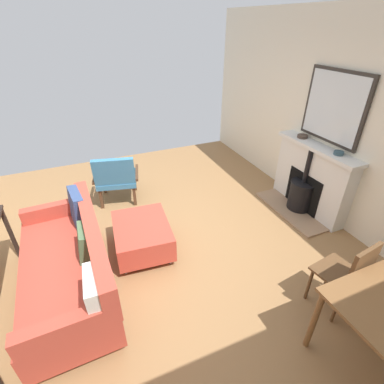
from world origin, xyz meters
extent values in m
cube|color=olive|center=(0.00, 0.00, 0.00)|extent=(5.42, 6.07, 0.01)
cube|color=silver|center=(-2.71, 0.00, 1.37)|extent=(0.12, 6.07, 2.75)
cube|color=#9E7A5B|center=(-2.23, 0.05, 0.01)|extent=(0.39, 1.25, 0.03)
cube|color=silver|center=(-2.54, 0.05, 0.50)|extent=(0.22, 1.31, 0.99)
cube|color=black|center=(-2.44, 0.05, 0.32)|extent=(0.06, 0.66, 0.58)
cylinder|color=black|center=(-2.40, 0.05, 0.25)|extent=(0.36, 0.36, 0.43)
cylinder|color=black|center=(-2.40, 0.05, 0.47)|extent=(0.38, 0.38, 0.02)
cylinder|color=black|center=(-2.40, 0.05, 0.74)|extent=(0.07, 0.07, 0.51)
cube|color=silver|center=(-2.51, 0.05, 1.02)|extent=(0.27, 1.39, 0.05)
cube|color=#2D2823|center=(-2.62, 0.05, 1.57)|extent=(0.04, 0.96, 0.93)
cube|color=silver|center=(-2.60, 0.05, 1.57)|extent=(0.01, 0.88, 0.85)
cylinder|color=#47382D|center=(-2.53, -0.29, 1.06)|extent=(0.16, 0.16, 0.04)
torus|color=#47382D|center=(-2.53, -0.29, 1.08)|extent=(0.15, 0.15, 0.01)
cylinder|color=#334C56|center=(-2.53, 0.38, 1.06)|extent=(0.13, 0.13, 0.04)
torus|color=#334C56|center=(-2.53, 0.38, 1.08)|extent=(0.13, 0.13, 0.01)
cylinder|color=#B2B2B7|center=(1.32, -0.43, 0.05)|extent=(0.04, 0.04, 0.10)
cylinder|color=#B2B2B7|center=(1.27, 1.14, 0.05)|extent=(0.04, 0.04, 0.10)
cylinder|color=#B2B2B7|center=(0.67, -0.45, 0.05)|extent=(0.04, 0.04, 0.10)
cylinder|color=#B2B2B7|center=(0.62, 1.11, 0.05)|extent=(0.04, 0.04, 0.10)
cube|color=#B74233|center=(0.97, 0.34, 0.27)|extent=(0.87, 1.87, 0.35)
cube|color=#B74233|center=(0.63, 0.33, 0.64)|extent=(0.20, 1.85, 0.38)
cube|color=#B74233|center=(1.00, -0.52, 0.54)|extent=(0.77, 0.14, 0.18)
cube|color=#B74233|center=(0.94, 1.20, 0.54)|extent=(0.77, 0.14, 0.18)
cube|color=#334775|center=(0.75, -0.32, 0.64)|extent=(0.20, 0.43, 0.42)
cube|color=#4C6B47|center=(0.73, 0.32, 0.60)|extent=(0.16, 0.33, 0.34)
cube|color=beige|center=(0.71, 1.04, 0.62)|extent=(0.14, 0.39, 0.38)
cylinder|color=#B2B2B7|center=(0.30, -0.35, 0.04)|extent=(0.03, 0.03, 0.09)
cylinder|color=#B2B2B7|center=(0.37, 0.31, 0.04)|extent=(0.03, 0.03, 0.09)
cylinder|color=#B2B2B7|center=(-0.23, -0.30, 0.04)|extent=(0.03, 0.03, 0.09)
cylinder|color=#B2B2B7|center=(-0.16, 0.36, 0.04)|extent=(0.03, 0.03, 0.09)
cube|color=#B74233|center=(0.07, 0.01, 0.25)|extent=(0.74, 0.89, 0.31)
cube|color=#4C3321|center=(-0.19, -1.53, 0.18)|extent=(0.05, 0.05, 0.35)
cube|color=#4C3321|center=(0.31, -1.64, 0.18)|extent=(0.05, 0.05, 0.35)
cube|color=#4C3321|center=(-0.08, -1.06, 0.18)|extent=(0.05, 0.05, 0.35)
cube|color=#4C3321|center=(0.42, -1.18, 0.18)|extent=(0.05, 0.05, 0.35)
cube|color=teal|center=(0.12, -1.35, 0.37)|extent=(0.71, 0.68, 0.08)
cube|color=teal|center=(0.17, -1.11, 0.62)|extent=(0.61, 0.26, 0.43)
cube|color=#4C3321|center=(-0.19, -1.28, 0.46)|extent=(0.16, 0.53, 0.04)
cube|color=#4C3321|center=(0.43, -1.43, 0.46)|extent=(0.16, 0.53, 0.04)
cube|color=black|center=(1.53, -0.48, 0.37)|extent=(0.04, 0.04, 0.73)
cylinder|color=brown|center=(-0.97, 1.82, 0.36)|extent=(0.05, 0.05, 0.71)
cylinder|color=brown|center=(-1.64, 1.37, 0.22)|extent=(0.04, 0.04, 0.43)
cylinder|color=brown|center=(-1.32, 1.41, 0.22)|extent=(0.04, 0.04, 0.43)
cylinder|color=brown|center=(-1.69, 1.69, 0.22)|extent=(0.04, 0.04, 0.43)
cylinder|color=brown|center=(-1.37, 1.73, 0.22)|extent=(0.04, 0.04, 0.43)
cube|color=brown|center=(-1.50, 1.55, 0.44)|extent=(0.45, 0.45, 0.02)
cube|color=brown|center=(-1.53, 1.72, 0.67)|extent=(0.36, 0.08, 0.43)
camera|label=1|loc=(0.58, 2.79, 2.55)|focal=26.57mm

